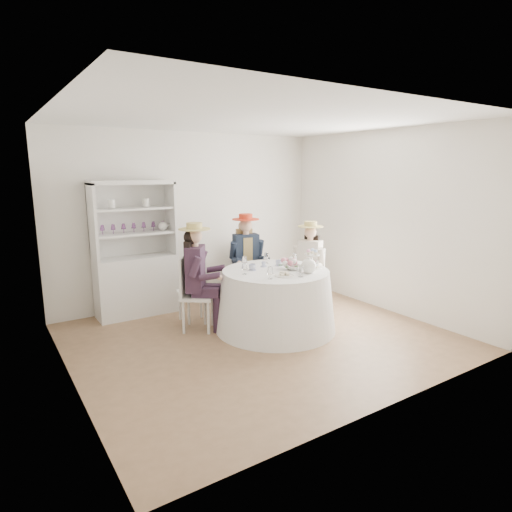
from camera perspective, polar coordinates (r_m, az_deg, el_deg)
ground at (r=5.60m, az=0.57°, el=-10.77°), size 4.50×4.50×0.00m
ceiling at (r=5.22m, az=0.63°, el=17.87°), size 4.50×4.50×0.00m
wall_back at (r=6.98m, az=-8.58°, el=5.00°), size 4.50×0.00×4.50m
wall_front at (r=3.77m, az=17.71°, el=-0.82°), size 4.50×0.00×4.50m
wall_left at (r=4.43m, az=-24.43°, el=0.45°), size 0.00×4.50×4.50m
wall_right at (r=6.74m, az=16.77°, el=4.43°), size 0.00×4.50×4.50m
tea_table at (r=5.76m, az=2.61°, el=-5.87°), size 1.61×1.61×0.81m
hutch at (r=6.51m, az=-15.73°, el=-1.55°), size 1.34×0.89×1.97m
side_table at (r=7.29m, az=-0.64°, el=-2.77°), size 0.50×0.50×0.65m
hatbox at (r=7.19m, az=-0.65°, el=0.90°), size 0.38×0.38×0.30m
guest_left at (r=5.67m, az=-7.82°, el=-1.92°), size 0.62×0.59×1.45m
guest_mid at (r=6.57m, az=-1.30°, el=0.12°), size 0.55×0.59×1.46m
guest_right at (r=6.56m, az=7.09°, el=-0.55°), size 0.57×0.52×1.36m
spare_chair at (r=5.98m, az=-8.45°, el=-4.44°), size 0.47×0.47×0.92m
teacup_a at (r=5.63m, az=-0.49°, el=-1.55°), size 0.11×0.11×0.07m
teacup_b at (r=5.84m, az=1.03°, el=-1.15°), size 0.08×0.08×0.06m
teacup_c at (r=5.91m, az=3.04°, el=-0.98°), size 0.10×0.10×0.07m
flower_bowl at (r=5.69m, az=4.88°, el=-1.57°), size 0.29×0.29×0.05m
flower_arrangement at (r=5.71m, az=4.49°, el=-0.81°), size 0.20×0.20×0.07m
table_teapot at (r=5.53m, az=7.03°, el=-1.35°), size 0.28×0.20×0.21m
sandwich_plate at (r=5.36m, az=3.78°, el=-2.52°), size 0.24×0.24×0.05m
cupcake_stand at (r=5.83m, az=7.47°, el=-0.67°), size 0.26×0.26×0.25m
stemware_set at (r=5.64m, az=2.65°, el=-1.17°), size 0.96×0.97×0.15m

